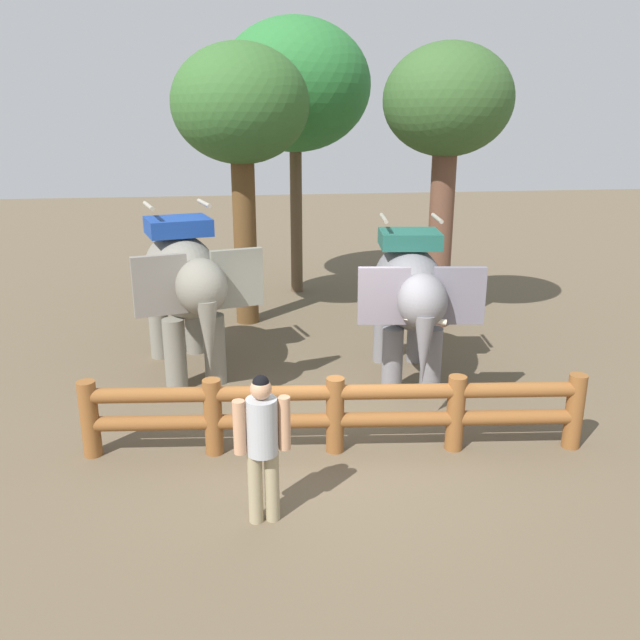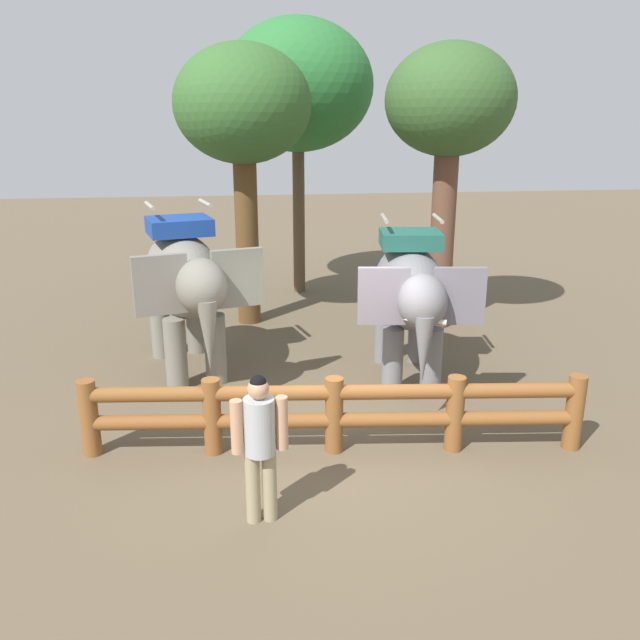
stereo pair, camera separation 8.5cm
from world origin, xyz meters
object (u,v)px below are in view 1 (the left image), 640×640
object	(u,v)px
log_fence	(335,410)
tree_far_right	(295,87)
tree_far_left	(447,109)
tourist_woman_in_black	(262,439)
tree_back_center	(241,111)
elephant_near_left	(184,281)
elephant_center	(409,293)

from	to	relation	value
log_fence	tree_far_right	world-z (taller)	tree_far_right
tree_far_left	log_fence	bearing A→B (deg)	-120.55
log_fence	tree_far_left	world-z (taller)	tree_far_left
tourist_woman_in_black	tree_far_left	size ratio (longest dim) A/B	0.30
tourist_woman_in_black	tree_far_right	world-z (taller)	tree_far_right
log_fence	tree_back_center	distance (m)	7.14
elephant_near_left	tree_back_center	xyz separation A→B (m)	(1.11, 2.87, 2.76)
log_fence	elephant_near_left	bearing A→B (deg)	123.87
tourist_woman_in_black	tree_far_right	bearing A→B (deg)	81.80
log_fence	tree_far_left	distance (m)	7.13
log_fence	elephant_center	xyz separation A→B (m)	(1.58, 2.21, 0.95)
tree_back_center	log_fence	bearing A→B (deg)	-80.86
tourist_woman_in_black	tree_far_left	world-z (taller)	tree_far_left
tree_far_left	tree_back_center	world-z (taller)	tree_back_center
log_fence	tourist_woman_in_black	xyz separation A→B (m)	(-1.03, -1.44, 0.40)
log_fence	elephant_center	world-z (taller)	elephant_center
log_fence	tourist_woman_in_black	size ratio (longest dim) A/B	3.82
elephant_near_left	tourist_woman_in_black	xyz separation A→B (m)	(1.04, -4.53, -0.65)
elephant_near_left	tree_far_right	distance (m)	6.74
tree_far_left	tree_far_right	bearing A→B (deg)	129.51
tourist_woman_in_black	tree_back_center	distance (m)	8.15
log_fence	tree_back_center	bearing A→B (deg)	99.14
tree_back_center	tree_far_left	bearing A→B (deg)	-11.08
tree_far_left	tree_back_center	size ratio (longest dim) A/B	1.00
elephant_center	tree_far_right	world-z (taller)	tree_far_right
elephant_near_left	tree_far_right	bearing A→B (deg)	65.17
tree_back_center	tree_far_right	world-z (taller)	tree_far_right
tourist_woman_in_black	tree_far_right	size ratio (longest dim) A/B	0.27
elephant_center	tourist_woman_in_black	xyz separation A→B (m)	(-2.61, -3.65, -0.55)
elephant_center	tree_back_center	distance (m)	5.36
tourist_woman_in_black	tree_far_left	xyz separation A→B (m)	(4.08, 6.61, 3.44)
tree_far_left	tree_far_right	distance (m)	4.22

